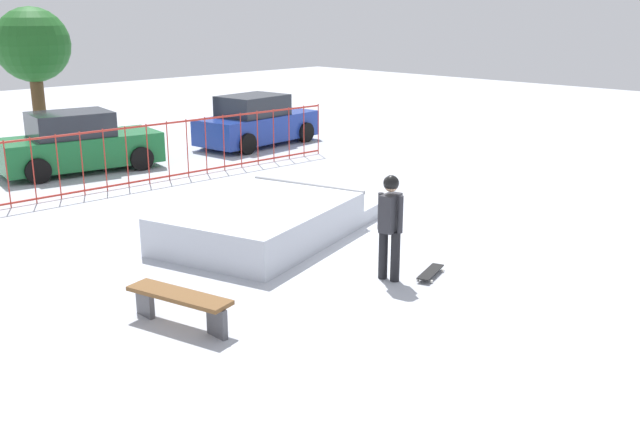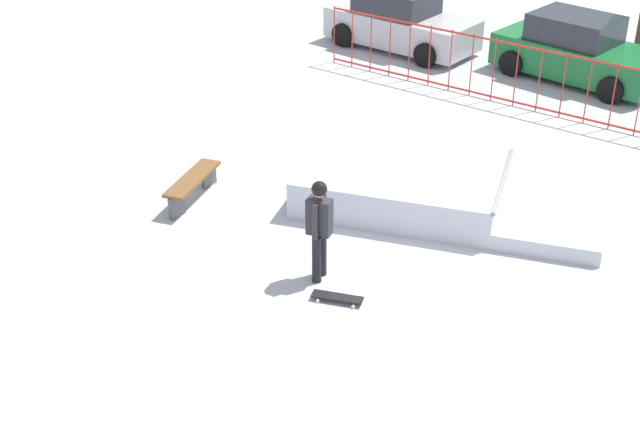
# 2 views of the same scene
# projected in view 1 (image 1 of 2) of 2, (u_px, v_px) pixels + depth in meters

# --- Properties ---
(ground_plane) EXTENTS (60.00, 60.00, 0.00)m
(ground_plane) POSITION_uv_depth(u_px,v_px,m) (318.00, 240.00, 13.57)
(ground_plane) COLOR #B2B7C1
(skate_ramp) EXTENTS (5.90, 3.95, 0.74)m
(skate_ramp) POSITION_uv_depth(u_px,v_px,m) (274.00, 218.00, 13.87)
(skate_ramp) COLOR silver
(skate_ramp) RESTS_ON ground
(skater) EXTENTS (0.41, 0.43, 1.73)m
(skater) POSITION_uv_depth(u_px,v_px,m) (390.00, 220.00, 11.33)
(skater) COLOR black
(skater) RESTS_ON ground
(skateboard) EXTENTS (0.82, 0.43, 0.09)m
(skateboard) POSITION_uv_depth(u_px,v_px,m) (431.00, 272.00, 11.72)
(skateboard) COLOR black
(skateboard) RESTS_ON ground
(perimeter_fence) EXTENTS (11.94, 0.69, 1.50)m
(perimeter_fence) POSITION_uv_depth(u_px,v_px,m) (137.00, 155.00, 17.60)
(perimeter_fence) COLOR #B22D23
(perimeter_fence) RESTS_ON ground
(park_bench) EXTENTS (0.77, 1.65, 0.48)m
(park_bench) POSITION_uv_depth(u_px,v_px,m) (179.00, 302.00, 9.82)
(park_bench) COLOR brown
(park_bench) RESTS_ON ground
(parked_car_green) EXTENTS (4.34, 2.48, 1.60)m
(parked_car_green) POSITION_uv_depth(u_px,v_px,m) (78.00, 144.00, 19.17)
(parked_car_green) COLOR #196B33
(parked_car_green) RESTS_ON ground
(parked_car_blue) EXTENTS (4.24, 2.23, 1.60)m
(parked_car_blue) POSITION_uv_depth(u_px,v_px,m) (257.00, 122.00, 22.86)
(parked_car_blue) COLOR #1E3899
(parked_car_blue) RESTS_ON ground
(distant_tree) EXTENTS (2.22, 2.22, 4.29)m
(distant_tree) POSITION_uv_depth(u_px,v_px,m) (33.00, 47.00, 21.48)
(distant_tree) COLOR brown
(distant_tree) RESTS_ON ground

